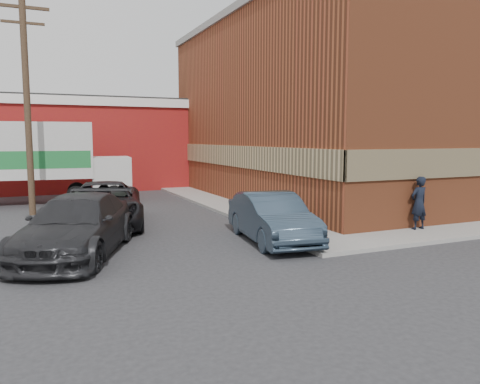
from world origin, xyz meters
name	(u,v)px	position (x,y,z in m)	size (l,w,h in m)	color
ground	(303,243)	(0.00, 0.00, 0.00)	(90.00, 90.00, 0.00)	#28282B
brick_building	(352,110)	(8.50, 9.00, 4.68)	(14.25, 18.25, 9.36)	brown
sidewalk_west	(216,203)	(0.60, 9.00, 0.06)	(1.80, 18.00, 0.12)	gray
warehouse	(56,144)	(-6.00, 20.00, 2.81)	(16.30, 8.30, 5.60)	maroon
utility_pole	(27,99)	(-7.50, 9.00, 4.75)	(2.00, 0.26, 9.00)	#4C3926
man	(419,203)	(4.33, -0.25, 1.01)	(0.65, 0.43, 1.78)	black
sedan	(272,218)	(-0.80, 0.50, 0.75)	(1.59, 4.55, 1.50)	#334455
suv_a	(104,204)	(-5.13, 5.22, 0.79)	(2.63, 5.71, 1.59)	black
suv_b	(77,226)	(-6.38, 1.21, 0.81)	(2.26, 5.55, 1.61)	#262729
box_truck	(43,157)	(-6.96, 12.29, 2.25)	(8.08, 3.06, 3.90)	silver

